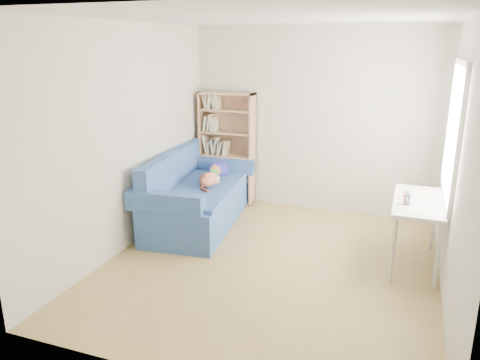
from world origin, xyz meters
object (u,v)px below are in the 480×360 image
(sofa, at_px, (196,198))
(bookshelf, at_px, (227,152))
(pen_cup, at_px, (407,199))
(desk, at_px, (418,208))

(sofa, distance_m, bookshelf, 1.10)
(sofa, bearing_deg, pen_cup, -16.70)
(bookshelf, xyz_separation_m, pen_cup, (2.60, -1.49, 0.04))
(bookshelf, bearing_deg, pen_cup, -29.90)
(sofa, height_order, bookshelf, bookshelf)
(sofa, xyz_separation_m, pen_cup, (2.65, -0.48, 0.45))
(desk, distance_m, pen_cup, 0.26)
(sofa, xyz_separation_m, desk, (2.78, -0.30, 0.31))
(bookshelf, xyz_separation_m, desk, (2.73, -1.31, -0.10))
(bookshelf, bearing_deg, desk, -25.71)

